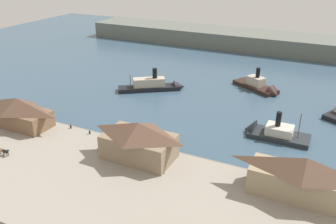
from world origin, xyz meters
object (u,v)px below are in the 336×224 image
Objects in this scene: mooring_post_center_east at (90,132)px; ferry_mid_harbor at (269,132)px; ferry_shed_east_terminal at (18,111)px; mooring_post_west at (71,127)px; ferry_shed_central_terminal at (139,140)px; ferry_shed_west_terminal at (304,178)px; ferry_outer_harbor at (261,87)px; ferry_approaching_west at (156,86)px; horse_cart at (1,151)px.

mooring_post_center_east is 0.05× the size of ferry_mid_harbor.
mooring_post_west is at bearing 17.41° from ferry_shed_east_terminal.
ferry_shed_central_terminal reaches higher than mooring_post_west.
ferry_mid_harbor is at bearing 22.11° from ferry_shed_east_terminal.
ferry_mid_harbor is (-11.22, 25.32, -4.54)m from ferry_shed_west_terminal.
mooring_post_center_east is 64.79m from ferry_outer_harbor.
ferry_approaching_west is at bearing 141.88° from ferry_shed_west_terminal.
ferry_shed_west_terminal is 62.67m from ferry_outer_harbor.
ferry_shed_east_terminal is at bearing 179.37° from ferry_shed_central_terminal.
ferry_shed_central_terminal reaches higher than mooring_post_center_east.
ferry_approaching_west reaches higher than mooring_post_center_east.
horse_cart is at bearing -144.62° from ferry_mid_harbor.
ferry_shed_central_terminal reaches higher than ferry_outer_harbor.
ferry_shed_east_terminal is at bearing -162.59° from mooring_post_west.
ferry_shed_central_terminal is 18.63× the size of mooring_post_center_east.
ferry_outer_harbor is (-9.71, 33.59, 0.16)m from ferry_mid_harbor.
ferry_shed_east_terminal reaches higher than mooring_post_center_east.
ferry_mid_harbor reaches higher than horse_cart.
ferry_shed_central_terminal is at bearing -0.63° from ferry_shed_east_terminal.
ferry_approaching_west is at bearing 91.43° from mooring_post_center_east.
horse_cart is 0.31× the size of ferry_mid_harbor.
ferry_mid_harbor is at bearing -22.29° from ferry_approaching_west.
ferry_shed_east_terminal reaches higher than ferry_outer_harbor.
ferry_shed_central_terminal is at bearing -14.06° from mooring_post_center_east.
ferry_shed_west_terminal is at bearing -38.12° from ferry_approaching_west.
ferry_mid_harbor is (25.15, 26.44, -4.65)m from ferry_shed_central_terminal.
ferry_shed_west_terminal is at bearing -70.44° from ferry_outer_harbor.
ferry_shed_east_terminal is 0.98× the size of ferry_outer_harbor.
ferry_shed_west_terminal is 1.09× the size of ferry_outer_harbor.
mooring_post_west is 54.27m from ferry_mid_harbor.
ferry_shed_west_terminal is 61.28m from mooring_post_west.
mooring_post_west is (-6.73, 0.39, 0.00)m from mooring_post_center_east.
ferry_shed_central_terminal is 48.54m from ferry_approaching_west.
ferry_shed_west_terminal is at bearing 12.07° from horse_cart.
mooring_post_center_east is at bearing -88.57° from ferry_approaching_west.
mooring_post_west is at bearing 168.80° from ferry_shed_central_terminal.
ferry_shed_central_terminal is at bearing 23.31° from horse_cart.
ferry_shed_central_terminal is 36.39m from ferry_shed_west_terminal.
mooring_post_west is at bearing -98.23° from ferry_approaching_west.
ferry_mid_harbor reaches higher than mooring_post_west.
ferry_shed_central_terminal reaches higher than horse_cart.
ferry_shed_east_terminal is 1.10× the size of ferry_mid_harbor.
ferry_shed_east_terminal reaches higher than ferry_approaching_west.
ferry_shed_west_terminal is at bearing 1.76° from ferry_shed_central_terminal.
ferry_mid_harbor is at bearing 113.90° from ferry_shed_west_terminal.
ferry_shed_central_terminal reaches higher than ferry_shed_west_terminal.
ferry_approaching_west is at bearing -155.69° from ferry_outer_harbor.
ferry_outer_harbor is at bearing 53.98° from mooring_post_west.
mooring_post_west is 0.04× the size of ferry_approaching_west.
ferry_mid_harbor is 47.64m from ferry_approaching_west.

